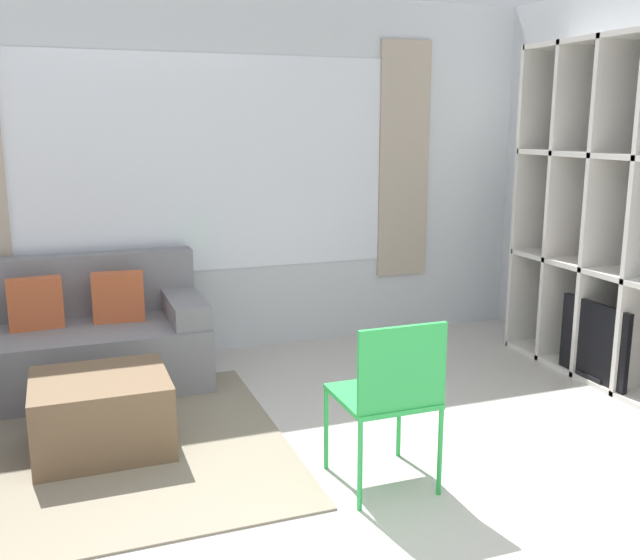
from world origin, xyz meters
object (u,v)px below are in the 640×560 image
ottoman (102,414)px  shelving_unit (632,220)px  folding_chair (390,390)px  couch_main (66,343)px

ottoman → shelving_unit: bearing=-2.7°
shelving_unit → folding_chair: shelving_unit is taller
ottoman → couch_main: bearing=98.1°
couch_main → folding_chair: bearing=-54.6°
shelving_unit → couch_main: shelving_unit is taller
couch_main → ottoman: (0.15, -1.08, -0.10)m
ottoman → folding_chair: 1.61m
shelving_unit → folding_chair: 2.35m
shelving_unit → folding_chair: (-2.13, -0.78, -0.61)m
ottoman → folding_chair: (1.28, -0.94, 0.31)m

